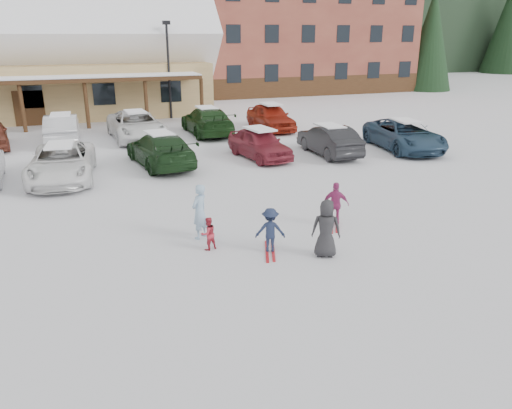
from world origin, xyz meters
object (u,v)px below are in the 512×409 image
object	(u,v)px
child_magenta	(336,204)
parked_car_12	(271,117)
alpine_hotel	(263,0)
parked_car_3	(160,149)
parked_car_6	(404,135)
parked_car_2	(62,162)
lamp_post	(169,65)
parked_car_4	(260,143)
adult_skier	(200,212)
parked_car_11	(207,121)
bystander_dark	(326,229)
parked_car_10	(136,126)
toddler_red	(208,234)
parked_car_9	(62,129)
parked_car_5	(329,140)
child_navy	(270,230)

from	to	relation	value
child_magenta	parked_car_12	size ratio (longest dim) A/B	0.30
alpine_hotel	parked_car_3	bearing A→B (deg)	-118.63
parked_car_6	parked_car_2	bearing A→B (deg)	-172.67
lamp_post	parked_car_4	distance (m)	13.39
adult_skier	parked_car_11	world-z (taller)	adult_skier
bystander_dark	parked_car_10	bearing A→B (deg)	-52.53
lamp_post	parked_car_12	distance (m)	8.52
adult_skier	parked_car_2	world-z (taller)	adult_skier
toddler_red	parked_car_9	xyz separation A→B (m)	(-3.83, 16.14, 0.30)
alpine_hotel	parked_car_5	distance (m)	30.41
lamp_post	toddler_red	bearing A→B (deg)	-98.00
child_magenta	parked_car_12	xyz separation A→B (m)	(3.90, 15.48, 0.10)
child_magenta	parked_car_6	size ratio (longest dim) A/B	0.26
parked_car_9	parked_car_11	xyz separation A→B (m)	(7.88, -0.26, 0.01)
lamp_post	parked_car_3	bearing A→B (deg)	-102.53
child_navy	bystander_dark	bearing A→B (deg)	168.87
child_navy	parked_car_12	xyz separation A→B (m)	(6.49, 16.64, 0.16)
adult_skier	parked_car_6	bearing A→B (deg)	172.06
toddler_red	bystander_dark	size ratio (longest dim) A/B	0.60
parked_car_4	parked_car_10	bearing A→B (deg)	118.72
adult_skier	child_navy	world-z (taller)	adult_skier
child_navy	parked_car_10	distance (m)	16.49
child_magenta	parked_car_11	bearing A→B (deg)	-60.97
alpine_hotel	parked_car_12	xyz separation A→B (m)	(-7.46, -21.44, -7.85)
adult_skier	parked_car_12	world-z (taller)	adult_skier
parked_car_6	parked_car_10	size ratio (longest dim) A/B	0.95
parked_car_10	parked_car_3	bearing A→B (deg)	-90.94
child_magenta	parked_car_2	distance (m)	11.33
parked_car_5	parked_car_11	xyz separation A→B (m)	(-4.26, 6.98, 0.06)
child_navy	child_magenta	xyz separation A→B (m)	(2.59, 1.16, 0.06)
parked_car_2	toddler_red	bearing A→B (deg)	-61.42
alpine_hotel	parked_car_3	xyz separation A→B (m)	(-15.19, -27.81, -7.90)
child_navy	child_magenta	bearing A→B (deg)	-136.52
parked_car_5	parked_car_2	bearing A→B (deg)	1.66
child_magenta	parked_car_5	world-z (taller)	parked_car_5
parked_car_4	parked_car_5	bearing A→B (deg)	-16.96
adult_skier	lamp_post	bearing A→B (deg)	-138.36
child_magenta	parked_car_4	distance (m)	8.95
bystander_dark	parked_car_12	size ratio (longest dim) A/B	0.34
parked_car_5	parked_car_6	distance (m)	4.10
parked_car_4	parked_car_6	bearing A→B (deg)	-14.67
lamp_post	parked_car_3	distance (m)	13.39
parked_car_4	parked_car_12	bearing A→B (deg)	55.56
alpine_hotel	parked_car_10	xyz separation A→B (m)	(-15.48, -21.66, -7.85)
parked_car_5	parked_car_9	bearing A→B (deg)	-30.69
child_magenta	parked_car_10	world-z (taller)	parked_car_10
child_navy	toddler_red	bearing A→B (deg)	-5.23
child_magenta	parked_car_4	xyz separation A→B (m)	(0.79, 8.92, 0.02)
parked_car_5	parked_car_9	xyz separation A→B (m)	(-12.14, 7.23, 0.05)
lamp_post	bystander_dark	size ratio (longest dim) A/B	4.08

